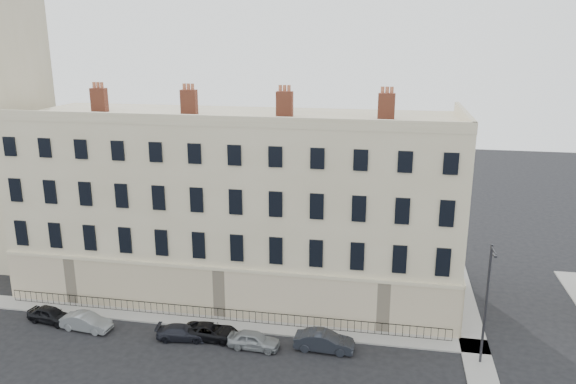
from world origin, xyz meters
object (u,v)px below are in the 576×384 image
object	(u,v)px
car_b	(86,322)
car_e	(254,340)
car_d	(210,331)
car_c	(182,332)
car_f	(324,341)
car_a	(50,315)
streetlamp	(487,300)

from	to	relation	value
car_b	car_e	bearing A→B (deg)	-85.33
car_d	car_b	bearing A→B (deg)	93.20
car_b	car_c	distance (m)	7.53
car_c	car_d	bearing A→B (deg)	-84.58
car_c	car_f	size ratio (longest dim) A/B	0.89
car_a	car_d	xyz separation A→B (m)	(12.85, -0.08, -0.06)
car_c	car_e	size ratio (longest dim) A/B	1.00
car_a	streetlamp	bearing A→B (deg)	-80.44
car_d	car_e	world-z (taller)	car_e
car_d	streetlamp	size ratio (longest dim) A/B	0.48
car_c	car_e	world-z (taller)	car_e
car_b	streetlamp	size ratio (longest dim) A/B	0.45
car_a	car_d	distance (m)	12.85
car_a	car_c	distance (m)	10.88
car_d	car_f	world-z (taller)	car_f
car_c	car_d	xyz separation A→B (m)	(1.99, 0.46, 0.02)
car_d	car_f	bearing A→B (deg)	-89.94
car_a	streetlamp	xyz separation A→B (m)	(31.66, 0.08, 4.10)
car_a	car_b	xyz separation A→B (m)	(3.33, -0.57, 0.01)
car_c	car_d	distance (m)	2.04
car_c	car_e	distance (m)	5.41
car_c	streetlamp	xyz separation A→B (m)	(20.80, 0.63, 4.19)
car_b	car_c	world-z (taller)	car_b
car_b	streetlamp	world-z (taller)	streetlamp
car_a	car_b	size ratio (longest dim) A/B	0.95
car_c	streetlamp	size ratio (longest dim) A/B	0.44
streetlamp	car_f	bearing A→B (deg)	178.64
streetlamp	car_b	bearing A→B (deg)	178.87
car_a	car_e	xyz separation A→B (m)	(16.26, -0.76, 0.01)
car_e	streetlamp	xyz separation A→B (m)	(15.40, 0.84, 4.10)
car_d	car_e	size ratio (longest dim) A/B	1.10
car_e	car_f	distance (m)	4.94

